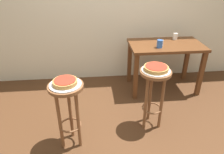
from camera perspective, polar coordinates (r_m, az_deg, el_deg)
ground_plane at (r=2.52m, az=3.57°, el=-17.15°), size 6.00×6.00×0.00m
stool_foreground at (r=2.21m, az=-11.89°, el=-6.89°), size 0.35×0.35×0.76m
serving_plate_foreground at (r=2.09m, az=-12.49°, el=-1.98°), size 0.31×0.31×0.01m
pizza_foreground at (r=2.07m, az=-12.57°, el=-1.30°), size 0.24×0.24×0.05m
stool_middle at (r=2.46m, az=11.28°, el=-2.78°), size 0.35×0.35×0.76m
serving_plate_middle at (r=2.35m, az=11.78°, el=1.77°), size 0.31×0.31×0.01m
pizza_middle at (r=2.34m, az=11.85°, el=2.39°), size 0.27×0.27×0.05m
dining_table at (r=3.28m, az=14.19°, el=6.67°), size 1.08×0.62×0.75m
cup_near_edge at (r=3.05m, az=12.76°, el=8.75°), size 0.08×0.08×0.11m
cup_far_edge at (r=3.46m, az=16.71°, el=10.50°), size 0.07×0.07×0.10m
condiment_shaker at (r=3.13m, az=13.32°, el=8.95°), size 0.04×0.04×0.08m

